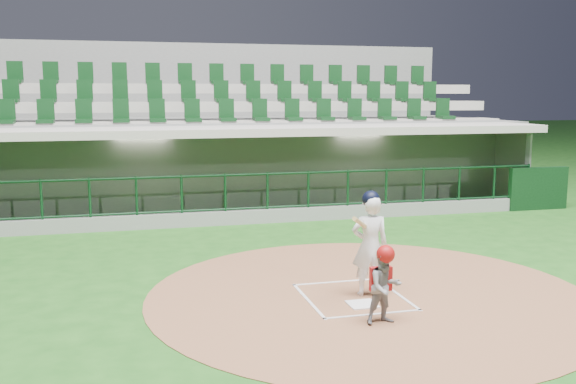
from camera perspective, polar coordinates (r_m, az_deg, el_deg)
name	(u,v)px	position (r m, az deg, el deg)	size (l,w,h in m)	color
ground	(347,292)	(10.73, 5.26, -8.86)	(120.00, 120.00, 0.00)	#1A4E16
dirt_circle	(368,294)	(10.65, 7.16, -8.99)	(7.20, 7.20, 0.01)	brown
home_plate	(362,304)	(10.10, 6.62, -9.88)	(0.43, 0.43, 0.02)	white
batter_box_chalk	(353,297)	(10.46, 5.82, -9.25)	(1.55, 1.80, 0.01)	white
dugout_structure	(260,176)	(18.01, -2.48, 1.43)	(16.40, 3.70, 3.00)	slate
seating_deck	(234,150)	(20.90, -4.83, 3.71)	(17.00, 6.72, 5.15)	slate
batter	(370,243)	(10.36, 7.30, -4.53)	(0.86, 0.88, 1.71)	white
catcher	(385,284)	(9.22, 8.59, -8.13)	(0.55, 0.45, 1.13)	gray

